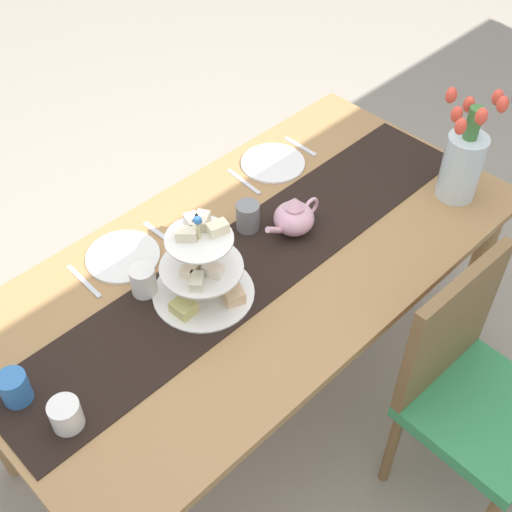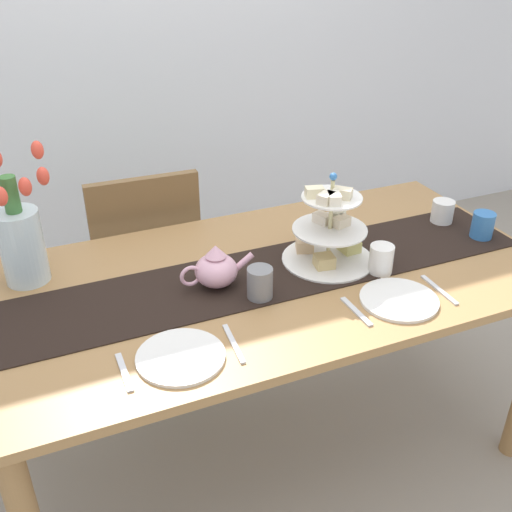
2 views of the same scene
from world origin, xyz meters
name	(u,v)px [view 1 (image 1 of 2)]	position (x,y,z in m)	size (l,w,h in m)	color
ground_plane	(254,394)	(0.00, 0.00, 0.00)	(8.00, 8.00, 0.00)	gray
dining_table	(254,281)	(0.00, 0.00, 0.65)	(1.77, 0.90, 0.75)	#A37747
chair_left	(470,386)	(-0.26, 0.68, 0.50)	(0.43, 0.43, 0.91)	brown
table_runner	(253,258)	(0.00, 0.00, 0.76)	(1.74, 0.32, 0.00)	black
tiered_cake_stand	(203,272)	(0.21, 0.00, 0.86)	(0.30, 0.30, 0.30)	beige
teapot	(294,217)	(-0.18, 0.00, 0.81)	(0.24, 0.13, 0.14)	#E5A8BC
tulip_vase	(464,158)	(-0.70, 0.26, 0.91)	(0.24, 0.24, 0.43)	silver
cream_jug	(66,415)	(0.73, 0.09, 0.80)	(0.08, 0.08, 0.09)	white
dinner_plate_left	(273,163)	(-0.38, -0.29, 0.76)	(0.23, 0.23, 0.01)	white
fork_left	(300,146)	(-0.53, -0.29, 0.76)	(0.02, 0.15, 0.01)	silver
knife_left	(244,182)	(-0.24, -0.29, 0.76)	(0.01, 0.17, 0.01)	silver
dinner_plate_right	(123,256)	(0.28, -0.29, 0.76)	(0.23, 0.23, 0.01)	white
fork_right	(160,234)	(0.14, -0.29, 0.76)	(0.02, 0.15, 0.01)	silver
knife_right	(84,281)	(0.43, -0.29, 0.76)	(0.01, 0.17, 0.01)	silver
mug_grey	(248,216)	(-0.08, -0.11, 0.81)	(0.08, 0.08, 0.10)	slate
mug_white_text	(143,281)	(0.32, -0.13, 0.80)	(0.08, 0.08, 0.10)	white
mug_orange	(15,388)	(0.78, -0.07, 0.80)	(0.08, 0.08, 0.10)	#3370B7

